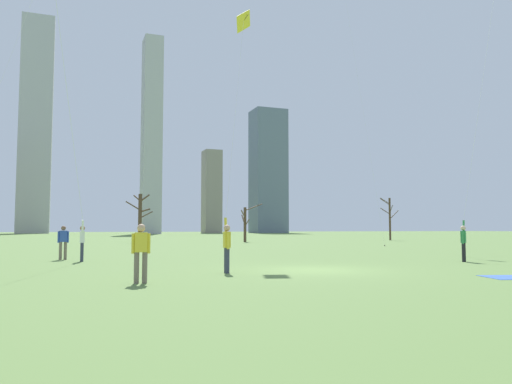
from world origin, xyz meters
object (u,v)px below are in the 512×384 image
(kite_flyer_far_back_blue, at_px, (469,196))
(bystander_far_off_by_trees, at_px, (141,250))
(bystander_strolling_midfield, at_px, (63,241))
(bare_tree_far_right_edge, at_px, (245,223))
(kite_flyer_foreground_right_purple, at_px, (76,189))
(kite_flyer_midfield_right_yellow, at_px, (232,170))
(bare_tree_rightmost, at_px, (140,216))
(bare_tree_center, at_px, (390,217))

(kite_flyer_far_back_blue, bearing_deg, bystander_far_off_by_trees, -164.22)
(bystander_strolling_midfield, height_order, bare_tree_far_right_edge, bare_tree_far_right_edge)
(kite_flyer_far_back_blue, relative_size, bare_tree_far_right_edge, 3.88)
(bare_tree_far_right_edge, bearing_deg, kite_flyer_foreground_right_purple, -121.26)
(kite_flyer_midfield_right_yellow, distance_m, bystander_strolling_midfield, 10.01)
(kite_flyer_foreground_right_purple, xyz_separation_m, bystander_far_off_by_trees, (1.61, -8.63, -2.25))
(bare_tree_rightmost, bearing_deg, kite_flyer_far_back_blue, -74.22)
(kite_flyer_foreground_right_purple, height_order, bare_tree_far_right_edge, kite_flyer_foreground_right_purple)
(bare_tree_center, bearing_deg, bare_tree_far_right_edge, -176.24)
(kite_flyer_far_back_blue, bearing_deg, kite_flyer_foreground_right_purple, 166.36)
(bystander_strolling_midfield, relative_size, bare_tree_rightmost, 0.31)
(kite_flyer_far_back_blue, distance_m, bare_tree_rightmost, 38.04)
(kite_flyer_midfield_right_yellow, height_order, kite_flyer_far_back_blue, kite_flyer_far_back_blue)
(kite_flyer_midfield_right_yellow, distance_m, kite_flyer_far_back_blue, 11.69)
(bare_tree_rightmost, distance_m, bare_tree_center, 30.92)
(bystander_far_off_by_trees, xyz_separation_m, bare_tree_far_right_edge, (16.42, 38.33, 1.23))
(kite_flyer_midfield_right_yellow, distance_m, bystander_far_off_by_trees, 6.61)
(bystander_far_off_by_trees, height_order, bare_tree_center, bare_tree_center)
(bare_tree_far_right_edge, bearing_deg, bystander_strolling_midfield, -124.88)
(kite_flyer_far_back_blue, height_order, bare_tree_center, kite_flyer_far_back_blue)
(kite_flyer_foreground_right_purple, bearing_deg, kite_flyer_far_back_blue, -13.64)
(kite_flyer_foreground_right_purple, distance_m, bare_tree_rightmost, 33.15)
(bystander_far_off_by_trees, distance_m, bare_tree_far_right_edge, 41.72)
(kite_flyer_far_back_blue, distance_m, bare_tree_far_right_edge, 33.91)
(kite_flyer_midfield_right_yellow, height_order, bystander_strolling_midfield, kite_flyer_midfield_right_yellow)
(bare_tree_center, bearing_deg, bystander_strolling_midfield, -143.99)
(bare_tree_rightmost, relative_size, bare_tree_far_right_edge, 1.22)
(bystander_far_off_by_trees, height_order, bare_tree_far_right_edge, bare_tree_far_right_edge)
(kite_flyer_far_back_blue, xyz_separation_m, bare_tree_rightmost, (-10.34, 36.60, -0.20))
(kite_flyer_midfield_right_yellow, xyz_separation_m, kite_flyer_foreground_right_purple, (-5.64, 4.25, -0.61))
(kite_flyer_far_back_blue, bearing_deg, kite_flyer_midfield_right_yellow, -179.77)
(kite_flyer_foreground_right_purple, bearing_deg, bare_tree_center, 39.32)
(kite_flyer_foreground_right_purple, relative_size, bystander_far_off_by_trees, 11.48)
(bystander_far_off_by_trees, bearing_deg, bare_tree_rightmost, 82.57)
(kite_flyer_far_back_blue, relative_size, bystander_far_off_by_trees, 10.25)
(bystander_strolling_midfield, distance_m, bare_tree_rightmost, 30.26)
(bystander_far_off_by_trees, height_order, bare_tree_rightmost, bare_tree_rightmost)
(bare_tree_far_right_edge, bearing_deg, kite_flyer_midfield_right_yellow, -110.05)
(kite_flyer_foreground_right_purple, xyz_separation_m, bare_tree_center, (37.84, 31.00, -0.27))
(kite_flyer_far_back_blue, height_order, kite_flyer_foreground_right_purple, kite_flyer_foreground_right_purple)
(kite_flyer_midfield_right_yellow, distance_m, bare_tree_center, 47.75)
(kite_flyer_foreground_right_purple, distance_m, bare_tree_far_right_edge, 34.76)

